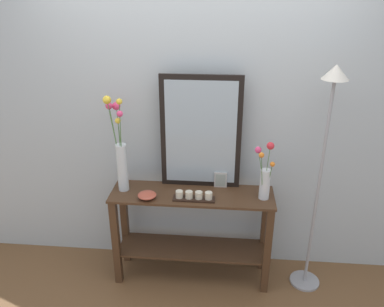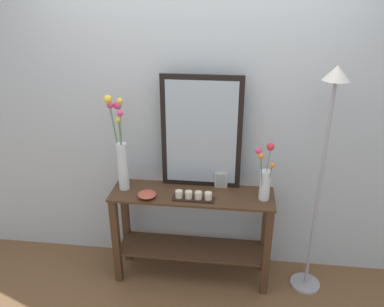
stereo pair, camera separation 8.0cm
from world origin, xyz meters
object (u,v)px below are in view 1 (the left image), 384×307
Objects in this scene: floor_lamp at (324,148)px; console_table at (192,226)px; mirror_leaning at (201,133)px; picture_frame_small at (221,180)px; tall_vase_left at (120,153)px; vase_right at (265,177)px; decorative_bowl at (147,195)px; candle_tray at (194,196)px.

console_table is at bearing 179.22° from floor_lamp.
picture_frame_small is (0.16, -0.02, -0.39)m from mirror_leaning.
console_table is 1.41× the size of mirror_leaning.
picture_frame_small is (0.77, 0.10, -0.25)m from tall_vase_left.
mirror_leaning is 1.19× the size of tall_vase_left.
vase_right is (0.49, -0.17, -0.27)m from mirror_leaning.
console_table is at bearing 16.88° from decorative_bowl.
tall_vase_left is 5.31× the size of decorative_bowl.
vase_right reaches higher than candle_tray.
decorative_bowl is (0.22, -0.13, -0.29)m from tall_vase_left.
mirror_leaning is (0.05, 0.15, 0.75)m from console_table.
tall_vase_left is at bearing 168.74° from candle_tray.
floor_lamp is (1.28, 0.09, 0.40)m from decorative_bowl.
mirror_leaning is 2.83× the size of candle_tray.
decorative_bowl is at bearing -174.74° from vase_right.
picture_frame_small is at bearing 47.69° from candle_tray.
floor_lamp reaches higher than tall_vase_left.
tall_vase_left is at bearing -168.72° from mirror_leaning.
decorative_bowl reaches higher than console_table.
decorative_bowl is at bearing -176.05° from floor_lamp.
vase_right reaches higher than picture_frame_small.
picture_frame_small is at bearing 22.38° from decorative_bowl.
mirror_leaning is 1.94× the size of vase_right.
mirror_leaning is 6.31× the size of decorative_bowl.
console_table is 1.68× the size of tall_vase_left.
tall_vase_left is 0.42× the size of floor_lamp.
decorative_bowl is 1.35m from floor_lamp.
candle_tray is at bearing -132.31° from picture_frame_small.
console_table is at bearing 177.88° from vase_right.
vase_right is (0.55, -0.02, 0.47)m from console_table.
picture_frame_small is at bearing 30.03° from console_table.
console_table is 0.44m from picture_frame_small.
floor_lamp reaches higher than decorative_bowl.
mirror_leaning reaches higher than vase_right.
mirror_leaning reaches higher than console_table.
floor_lamp is at bearing -10.76° from picture_frame_small.
picture_frame_small reaches higher than console_table.
mirror_leaning is 7.04× the size of picture_frame_small.
decorative_bowl is (-0.88, -0.08, -0.15)m from vase_right.
picture_frame_small is at bearing -7.71° from mirror_leaning.
picture_frame_small is 0.90× the size of decorative_bowl.
tall_vase_left is at bearing 177.27° from console_table.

